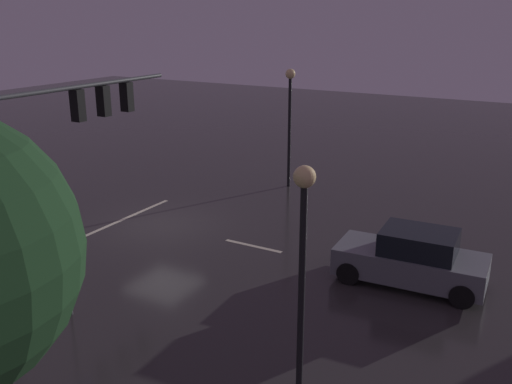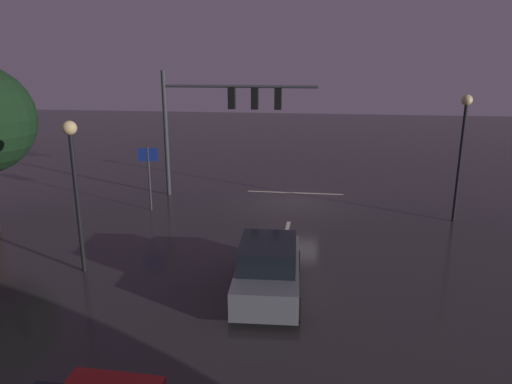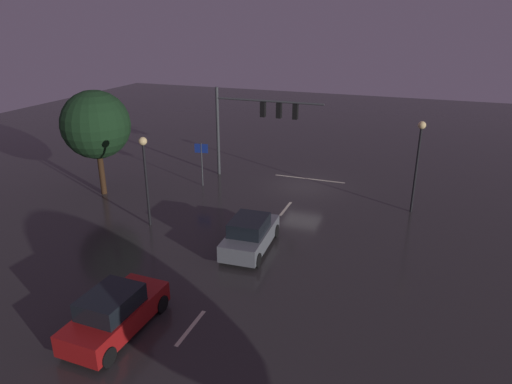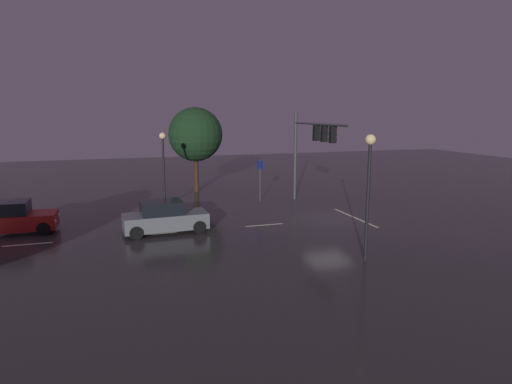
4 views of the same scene
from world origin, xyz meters
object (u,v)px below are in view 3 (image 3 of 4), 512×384
at_px(traffic_signal_assembly, 255,117).
at_px(street_lamp_right_kerb, 145,164).
at_px(tree_right_near, 96,125).
at_px(car_distant, 115,313).
at_px(street_lamp_left_kerb, 419,150).
at_px(route_sign, 202,155).
at_px(car_approaching, 250,234).

distance_m(traffic_signal_assembly, street_lamp_right_kerb, 9.75).
bearing_deg(tree_right_near, street_lamp_right_kerb, 150.19).
distance_m(car_distant, street_lamp_left_kerb, 18.18).
bearing_deg(street_lamp_left_kerb, car_distant, 58.26).
bearing_deg(route_sign, street_lamp_left_kerb, -178.91).
xyz_separation_m(traffic_signal_assembly, tree_right_near, (8.11, 6.22, 0.11)).
distance_m(street_lamp_left_kerb, route_sign, 13.55).
bearing_deg(car_approaching, tree_right_near, -18.21).
bearing_deg(car_distant, traffic_signal_assembly, -86.02).
height_order(street_lamp_left_kerb, street_lamp_right_kerb, street_lamp_left_kerb).
bearing_deg(route_sign, street_lamp_right_kerb, 90.95).
distance_m(traffic_signal_assembly, route_sign, 4.48).
height_order(traffic_signal_assembly, street_lamp_right_kerb, traffic_signal_assembly).
bearing_deg(tree_right_near, car_approaching, 161.79).
relative_size(car_approaching, route_sign, 1.51).
xyz_separation_m(car_distant, street_lamp_left_kerb, (-9.44, -15.26, 2.93)).
bearing_deg(car_distant, car_approaching, -106.48).
height_order(car_distant, street_lamp_right_kerb, street_lamp_right_kerb).
bearing_deg(traffic_signal_assembly, street_lamp_right_kerb, 73.97).
xyz_separation_m(street_lamp_left_kerb, route_sign, (13.46, 0.26, -1.60)).
distance_m(street_lamp_right_kerb, route_sign, 6.80).
bearing_deg(traffic_signal_assembly, car_distant, 93.98).
relative_size(traffic_signal_assembly, tree_right_near, 1.14).
relative_size(route_sign, tree_right_near, 0.45).
bearing_deg(tree_right_near, traffic_signal_assembly, -142.51).
bearing_deg(street_lamp_right_kerb, tree_right_near, -29.81).
distance_m(car_approaching, tree_right_near, 12.76).
relative_size(traffic_signal_assembly, car_approaching, 1.70).
distance_m(traffic_signal_assembly, tree_right_near, 10.22).
bearing_deg(street_lamp_left_kerb, route_sign, 1.09).
bearing_deg(traffic_signal_assembly, tree_right_near, 37.49).
bearing_deg(traffic_signal_assembly, route_sign, 43.71).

